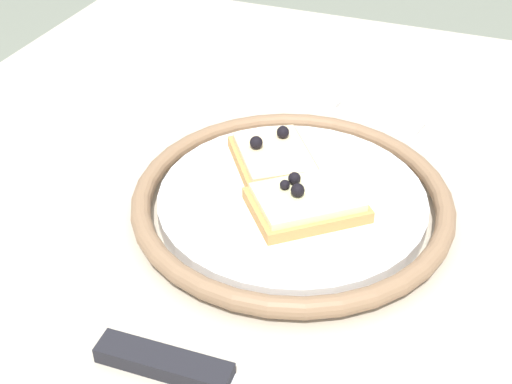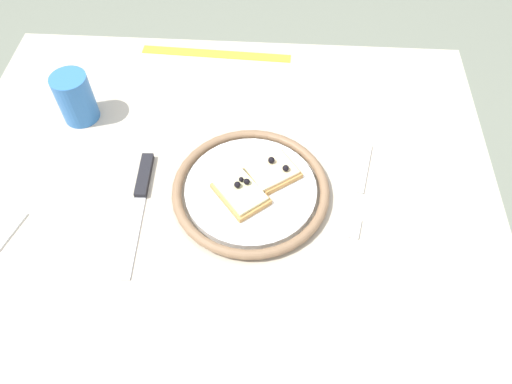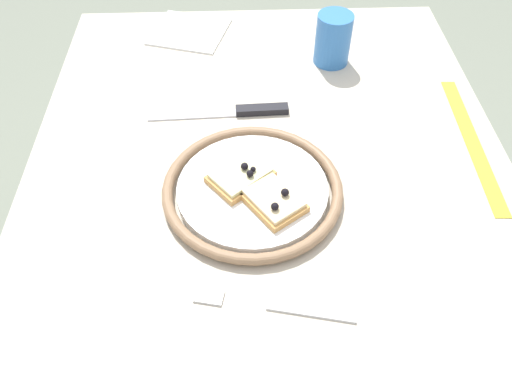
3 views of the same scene
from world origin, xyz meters
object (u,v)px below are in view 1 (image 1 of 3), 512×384
(dining_table, at_px, (237,321))
(pizza_slice_far, at_px, (273,158))
(fork, at_px, (332,103))
(knife, at_px, (212,377))
(pizza_slice_near, at_px, (306,202))
(plate, at_px, (292,200))

(dining_table, height_order, pizza_slice_far, pizza_slice_far)
(dining_table, relative_size, fork, 4.76)
(pizza_slice_far, bearing_deg, fork, 175.65)
(knife, bearing_deg, pizza_slice_near, 177.68)
(pizza_slice_near, distance_m, pizza_slice_far, 0.07)
(dining_table, bearing_deg, fork, 177.51)
(plate, xyz_separation_m, knife, (0.18, 0.01, -0.01))
(fork, bearing_deg, plate, 5.52)
(dining_table, height_order, plate, plate)
(plate, relative_size, fork, 1.32)
(pizza_slice_far, relative_size, knife, 0.44)
(knife, bearing_deg, fork, -175.72)
(dining_table, height_order, knife, knife)
(pizza_slice_near, height_order, pizza_slice_far, same)
(pizza_slice_near, height_order, knife, pizza_slice_near)
(dining_table, distance_m, knife, 0.17)
(dining_table, distance_m, plate, 0.12)
(knife, bearing_deg, dining_table, -163.66)
(dining_table, bearing_deg, pizza_slice_far, -179.32)
(plate, distance_m, pizza_slice_far, 0.05)
(plate, distance_m, fork, 0.19)
(plate, xyz_separation_m, pizza_slice_far, (-0.03, -0.03, 0.01))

